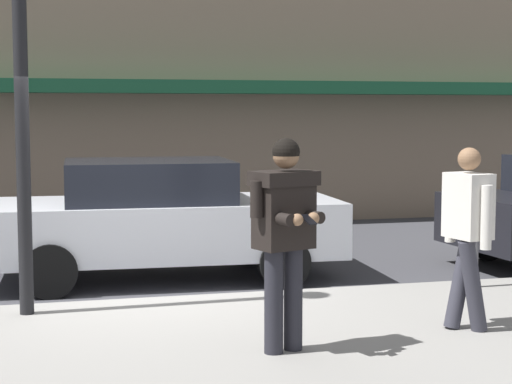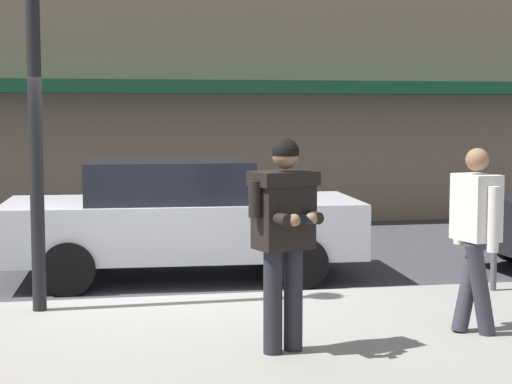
% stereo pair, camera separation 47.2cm
% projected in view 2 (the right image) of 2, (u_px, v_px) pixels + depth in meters
% --- Properties ---
extents(ground_plane, '(80.00, 80.00, 0.00)m').
position_uv_depth(ground_plane, '(151.00, 305.00, 9.58)').
color(ground_plane, '#3D3D42').
extents(sidewalk, '(32.00, 5.30, 0.14)m').
position_uv_depth(sidewalk, '(296.00, 369.00, 6.97)').
color(sidewalk, gray).
rests_on(sidewalk, ground).
extents(curb_paint_line, '(28.00, 0.12, 0.01)m').
position_uv_depth(curb_paint_line, '(238.00, 300.00, 9.81)').
color(curb_paint_line, silver).
rests_on(curb_paint_line, ground).
extents(parked_sedan_mid, '(4.58, 2.08, 1.54)m').
position_uv_depth(parked_sedan_mid, '(180.00, 218.00, 11.03)').
color(parked_sedan_mid, silver).
rests_on(parked_sedan_mid, ground).
extents(man_texting_on_phone, '(0.62, 0.65, 1.81)m').
position_uv_depth(man_texting_on_phone, '(284.00, 221.00, 7.10)').
color(man_texting_on_phone, '#23232B').
rests_on(man_texting_on_phone, sidewalk).
extents(pedestrian_in_light_coat, '(0.38, 0.59, 1.70)m').
position_uv_depth(pedestrian_in_light_coat, '(476.00, 229.00, 7.73)').
color(pedestrian_in_light_coat, '#33333D').
rests_on(pedestrian_in_light_coat, sidewalk).
extents(street_lamp_post, '(0.36, 0.36, 4.88)m').
position_uv_depth(street_lamp_post, '(33.00, 12.00, 8.43)').
color(street_lamp_post, black).
rests_on(street_lamp_post, sidewalk).
extents(parking_meter, '(0.12, 0.18, 1.27)m').
position_uv_depth(parking_meter, '(495.00, 218.00, 9.60)').
color(parking_meter, '#4C4C51').
rests_on(parking_meter, sidewalk).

